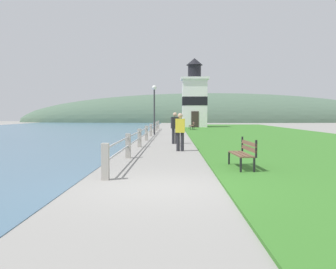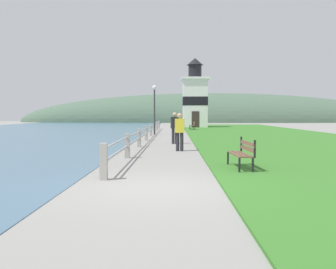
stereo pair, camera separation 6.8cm
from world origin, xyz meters
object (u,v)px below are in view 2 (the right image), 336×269
person_strolling (180,131)px  lamp_post (154,101)px  lighthouse (195,99)px  park_bench_near (243,152)px  park_bench_midway (193,125)px  person_by_railing (175,127)px

person_strolling → lamp_post: bearing=12.3°
lighthouse → park_bench_near: bearing=-90.8°
park_bench_midway → lamp_post: size_ratio=0.46×
person_strolling → person_by_railing: size_ratio=0.97×
lamp_post → lighthouse: bearing=75.9°
lamp_post → person_strolling: bearing=-82.2°
park_bench_midway → person_by_railing: 18.34m
park_bench_near → person_by_railing: 9.95m
lighthouse → person_by_railing: bearing=-95.5°
person_by_railing → lamp_post: lamp_post is taller
person_by_railing → lamp_post: 9.63m
park_bench_midway → lamp_post: (-3.51, -8.93, 2.20)m
person_strolling → lamp_post: 13.69m
person_strolling → person_by_railing: person_by_railing is taller
lighthouse → person_strolling: (-2.28, -29.90, -2.67)m
park_bench_midway → person_by_railing: size_ratio=1.04×
park_bench_near → person_strolling: 5.90m
park_bench_near → person_by_railing: size_ratio=0.96×
park_bench_near → lamp_post: 19.53m
park_bench_midway → lamp_post: lamp_post is taller
park_bench_near → person_by_railing: bearing=-81.5°
park_bench_midway → person_strolling: (-1.67, -22.37, 0.38)m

